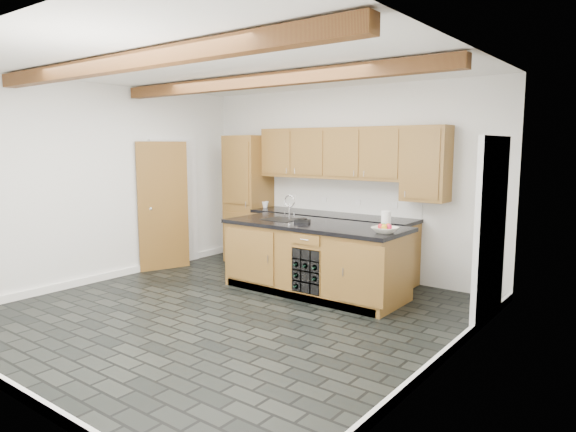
% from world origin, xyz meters
% --- Properties ---
extents(ground, '(5.00, 5.00, 0.00)m').
position_xyz_m(ground, '(0.00, 0.00, 0.00)').
color(ground, black).
rests_on(ground, ground).
extents(room_shell, '(5.01, 5.00, 5.00)m').
position_xyz_m(room_shell, '(-0.09, 0.53, 1.53)').
color(room_shell, white).
rests_on(room_shell, ground).
extents(back_cabinetry, '(3.65, 0.62, 2.20)m').
position_xyz_m(back_cabinetry, '(-0.38, 2.24, 0.98)').
color(back_cabinetry, brown).
rests_on(back_cabinetry, ground).
extents(island, '(2.48, 0.96, 0.93)m').
position_xyz_m(island, '(0.31, 1.28, 0.46)').
color(island, brown).
rests_on(island, ground).
extents(faucet, '(0.45, 0.40, 0.34)m').
position_xyz_m(faucet, '(-0.25, 1.33, 0.96)').
color(faucet, black).
rests_on(faucet, island).
extents(kitchen_scale, '(0.22, 0.17, 0.06)m').
position_xyz_m(kitchen_scale, '(0.15, 1.23, 0.96)').
color(kitchen_scale, black).
rests_on(kitchen_scale, island).
extents(fruit_bowl, '(0.31, 0.31, 0.07)m').
position_xyz_m(fruit_bowl, '(1.38, 1.17, 0.97)').
color(fruit_bowl, silver).
rests_on(fruit_bowl, island).
extents(fruit_cluster, '(0.16, 0.17, 0.07)m').
position_xyz_m(fruit_cluster, '(1.38, 1.17, 1.00)').
color(fruit_cluster, red).
rests_on(fruit_cluster, fruit_bowl).
extents(paper_towel, '(0.12, 0.12, 0.22)m').
position_xyz_m(paper_towel, '(1.26, 1.43, 1.04)').
color(paper_towel, white).
rests_on(paper_towel, island).
extents(mug, '(0.15, 0.15, 0.10)m').
position_xyz_m(mug, '(-1.30, 2.21, 0.98)').
color(mug, white).
rests_on(mug, back_cabinetry).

